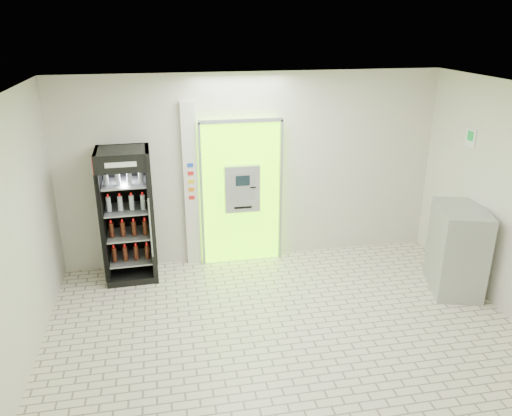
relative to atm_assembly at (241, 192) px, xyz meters
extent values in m
plane|color=beige|center=(0.20, -2.41, -1.17)|extent=(6.00, 6.00, 0.00)
plane|color=beige|center=(0.20, 0.09, 0.33)|extent=(6.00, 0.00, 6.00)
plane|color=beige|center=(0.20, -4.91, 0.33)|extent=(6.00, 0.00, 6.00)
plane|color=beige|center=(-2.80, -2.41, 0.33)|extent=(0.00, 5.00, 5.00)
plane|color=white|center=(0.20, -2.41, 1.83)|extent=(6.00, 6.00, 0.00)
cube|color=#75F800|center=(0.00, 0.02, -0.02)|extent=(1.20, 0.12, 2.30)
cube|color=gray|center=(0.00, -0.05, 1.13)|extent=(1.28, 0.04, 0.06)
cube|color=gray|center=(-0.63, -0.05, -0.02)|extent=(0.04, 0.04, 2.30)
cube|color=gray|center=(0.63, -0.05, -0.02)|extent=(0.04, 0.04, 2.30)
cube|color=black|center=(0.10, -0.04, -0.67)|extent=(0.62, 0.01, 0.67)
cube|color=black|center=(-0.34, -0.04, 0.81)|extent=(0.22, 0.01, 0.18)
cube|color=#9A9DA1|center=(0.00, -0.09, 0.08)|extent=(0.55, 0.12, 0.75)
cube|color=black|center=(0.00, -0.16, 0.23)|extent=(0.22, 0.01, 0.16)
cube|color=gray|center=(0.00, -0.16, -0.05)|extent=(0.16, 0.01, 0.12)
cube|color=black|center=(0.16, -0.16, 0.11)|extent=(0.09, 0.01, 0.02)
cube|color=black|center=(0.00, -0.16, -0.21)|extent=(0.28, 0.01, 0.03)
cube|color=silver|center=(-0.78, 0.04, 0.13)|extent=(0.22, 0.10, 2.60)
cube|color=#193FB2|center=(-0.78, -0.02, 0.48)|extent=(0.09, 0.01, 0.06)
cube|color=red|center=(-0.78, -0.02, 0.35)|extent=(0.09, 0.01, 0.06)
cube|color=yellow|center=(-0.78, -0.02, 0.22)|extent=(0.09, 0.01, 0.06)
cube|color=orange|center=(-0.78, -0.02, 0.09)|extent=(0.09, 0.01, 0.06)
cube|color=red|center=(-0.78, -0.02, -0.04)|extent=(0.09, 0.01, 0.06)
cube|color=black|center=(-1.75, -0.26, -0.17)|extent=(0.77, 0.70, 2.00)
cube|color=black|center=(-1.75, 0.05, -0.17)|extent=(0.75, 0.07, 2.00)
cube|color=#AC0A09|center=(-1.75, -0.60, 0.70)|extent=(0.74, 0.03, 0.24)
cube|color=white|center=(-1.75, -0.61, 0.70)|extent=(0.42, 0.02, 0.07)
cube|color=black|center=(-1.75, -0.26, -1.12)|extent=(0.77, 0.70, 0.10)
cylinder|color=gray|center=(-1.42, -0.63, -0.25)|extent=(0.02, 0.02, 0.90)
cube|color=gray|center=(-1.75, -0.26, -0.87)|extent=(0.65, 0.60, 0.02)
cube|color=gray|center=(-1.75, -0.26, -0.47)|extent=(0.65, 0.60, 0.02)
cube|color=gray|center=(-1.75, -0.26, -0.07)|extent=(0.65, 0.60, 0.02)
cube|color=gray|center=(-1.75, -0.26, 0.33)|extent=(0.65, 0.60, 0.02)
cube|color=#9A9DA1|center=(2.87, -1.55, -0.54)|extent=(0.87, 1.09, 1.26)
cube|color=gray|center=(2.56, -1.55, -0.48)|extent=(0.27, 0.89, 0.01)
cube|color=white|center=(3.19, -1.01, 0.95)|extent=(0.02, 0.22, 0.26)
cube|color=#0B822E|center=(3.18, -1.01, 0.98)|extent=(0.00, 0.14, 0.14)
camera|label=1|loc=(-1.19, -7.35, 2.55)|focal=35.00mm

